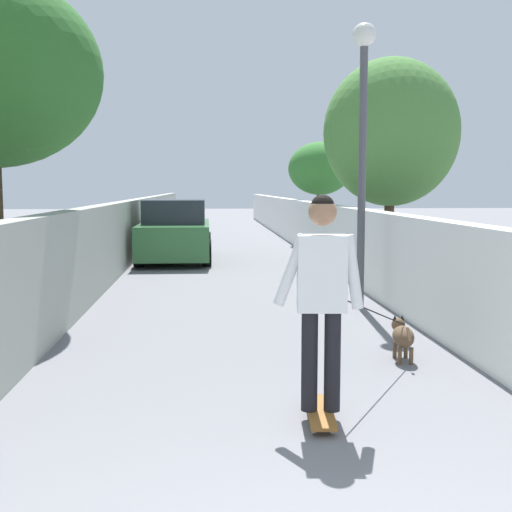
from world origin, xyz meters
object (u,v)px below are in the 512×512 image
skateboard (320,412)px  tree_right_far (391,133)px  tree_right_distant (320,169)px  lamp_post (363,115)px  car_near (175,232)px  person_skateboarder (322,286)px  dog (402,335)px

skateboard → tree_right_far: bearing=-18.7°
tree_right_distant → lamp_post: size_ratio=0.78×
car_near → person_skateboarder: bearing=-171.6°
tree_right_distant → skateboard: bearing=170.1°
lamp_post → skateboard: size_ratio=5.25×
dog → car_near: (9.74, 2.87, 0.44)m
tree_right_far → dog: (-8.51, 2.27, -2.85)m
skateboard → dog: (1.70, -1.18, 0.21)m
skateboard → person_skateboarder: size_ratio=0.48×
tree_right_distant → skateboard: 16.62m
car_near → lamp_post: bearing=-154.4°
skateboard → car_near: car_near is taller
person_skateboarder → car_near: size_ratio=0.43×
person_skateboarder → car_near: (11.44, 1.69, -0.37)m
tree_right_distant → lamp_post: 11.47m
lamp_post → car_near: (6.61, 3.16, -2.22)m
skateboard → person_skateboarder: 1.02m
skateboard → person_skateboarder: (-0.00, 0.00, 1.02)m
tree_right_far → car_near: size_ratio=1.22×
lamp_post → person_skateboarder: lamp_post is taller
tree_right_far → lamp_post: (-5.38, 1.98, -0.19)m
skateboard → person_skateboarder: person_skateboarder is taller
person_skateboarder → dog: person_skateboarder is taller
tree_right_far → person_skateboarder: bearing=161.3°
lamp_post → person_skateboarder: 5.38m
tree_right_far → lamp_post: bearing=159.8°
dog → person_skateboarder: bearing=145.2°
tree_right_far → person_skateboarder: 10.97m
tree_right_distant → car_near: tree_right_distant is taller
lamp_post → person_skateboarder: (-4.83, 1.47, -1.85)m
lamp_post → dog: bearing=174.6°
tree_right_distant → skateboard: tree_right_distant is taller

